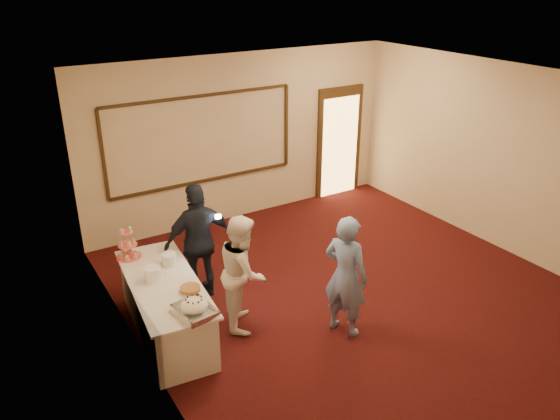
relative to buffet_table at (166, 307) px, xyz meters
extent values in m
plane|color=black|center=(2.60, -0.74, -0.39)|extent=(7.00, 7.00, 0.00)
cube|color=beige|center=(2.60, 2.76, 1.11)|extent=(6.00, 0.04, 3.00)
cube|color=beige|center=(-0.40, -0.74, 1.11)|extent=(0.04, 7.00, 3.00)
cube|color=beige|center=(5.60, -0.74, 1.11)|extent=(0.04, 7.00, 3.00)
cube|color=white|center=(2.60, -0.74, 2.61)|extent=(6.00, 7.00, 0.04)
cube|color=#311F0E|center=(1.80, 2.73, 0.46)|extent=(3.40, 0.04, 0.05)
cube|color=#311F0E|center=(1.80, 2.73, 1.96)|extent=(3.40, 0.04, 0.05)
cube|color=#311F0E|center=(0.10, 2.73, 1.21)|extent=(0.05, 0.04, 1.50)
cube|color=#311F0E|center=(3.50, 2.73, 1.21)|extent=(0.05, 0.04, 1.50)
cube|color=#311F0E|center=(4.75, 2.72, 0.71)|extent=(1.05, 0.06, 2.20)
cube|color=#FFBF66|center=(4.75, 2.69, 0.61)|extent=(0.85, 0.02, 2.00)
cube|color=silver|center=(0.00, 0.00, -0.02)|extent=(0.92, 2.04, 0.74)
cube|color=silver|center=(0.00, 0.00, 0.37)|extent=(1.02, 2.16, 0.03)
cube|color=silver|center=(0.06, -0.83, 0.40)|extent=(0.42, 0.51, 0.04)
ellipsoid|color=white|center=(0.06, -0.83, 0.49)|extent=(0.31, 0.31, 0.14)
cube|color=silver|center=(0.16, -0.69, 0.43)|extent=(0.20, 0.29, 0.01)
cylinder|color=#EA595D|center=(-0.17, 0.83, 0.60)|extent=(0.02, 0.02, 0.44)
cylinder|color=#EA595D|center=(-0.17, 0.83, 0.39)|extent=(0.33, 0.33, 0.01)
cylinder|color=#EA595D|center=(-0.17, 0.83, 0.57)|extent=(0.25, 0.25, 0.01)
cylinder|color=#EA595D|center=(-0.17, 0.83, 0.74)|extent=(0.18, 0.18, 0.01)
cylinder|color=white|center=(-0.10, 0.10, 0.47)|extent=(0.20, 0.20, 0.17)
cylinder|color=white|center=(-0.10, 0.10, 0.55)|extent=(0.21, 0.21, 0.01)
cylinder|color=white|center=(0.22, 0.35, 0.46)|extent=(0.18, 0.18, 0.15)
cylinder|color=white|center=(0.22, 0.35, 0.54)|extent=(0.19, 0.19, 0.01)
cylinder|color=white|center=(0.19, -0.38, 0.39)|extent=(0.28, 0.28, 0.01)
cylinder|color=#9A5B27|center=(0.19, -0.38, 0.42)|extent=(0.24, 0.24, 0.05)
imported|color=#748CC6|center=(1.95, -1.13, 0.42)|extent=(0.59, 0.70, 1.62)
imported|color=white|center=(0.95, -0.30, 0.38)|extent=(0.87, 0.93, 1.53)
imported|color=black|center=(0.75, 0.60, 0.46)|extent=(1.02, 0.49, 1.70)
cube|color=white|center=(0.97, 0.41, 0.87)|extent=(0.08, 0.06, 0.05)
camera|label=1|loc=(-1.80, -5.67, 3.92)|focal=35.00mm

